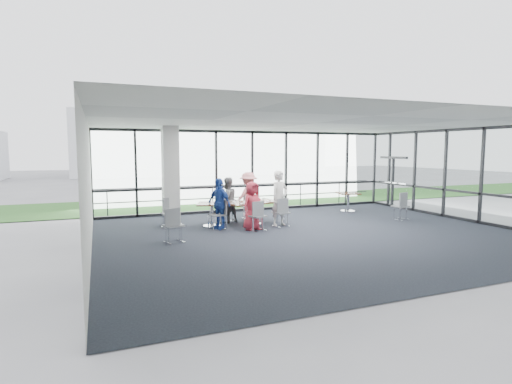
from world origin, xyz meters
name	(u,v)px	position (x,y,z in m)	size (l,w,h in m)	color
floor	(314,235)	(0.00, 0.00, -0.01)	(12.00, 10.00, 0.02)	black
ceiling	(316,123)	(0.00, 0.00, 3.20)	(12.00, 10.00, 0.04)	silver
wall_left	(88,187)	(-6.00, 0.00, 1.60)	(0.10, 10.00, 3.20)	silver
wall_front	(464,199)	(0.00, -5.00, 1.60)	(12.00, 0.10, 3.20)	silver
curtain_wall_back	(252,171)	(0.00, 5.00, 1.60)	(12.00, 0.10, 3.20)	white
curtain_wall_right	(469,175)	(6.00, 0.00, 1.60)	(0.10, 10.00, 3.20)	white
exit_door	(393,183)	(6.00, 3.75, 1.05)	(0.12, 1.60, 2.10)	black
structural_column	(171,176)	(-3.60, 3.00, 1.60)	(0.50, 0.50, 3.20)	silver
apron	(218,197)	(0.00, 10.00, -0.02)	(80.00, 70.00, 0.02)	slate
grass_strip	(230,201)	(0.00, 8.00, 0.01)	(80.00, 5.00, 0.01)	#275921
hangar_main	(196,145)	(4.00, 32.00, 3.00)	(24.00, 10.00, 6.00)	silver
guard_rail	(247,197)	(0.00, 5.60, 0.50)	(0.06, 0.06, 12.00)	#2D2D33
main_table	(253,206)	(-1.09, 2.16, 0.62)	(2.01, 1.40, 0.75)	#33190E
side_table_left	(212,207)	(-2.44, 2.31, 0.64)	(1.12, 1.12, 0.75)	#33190E
side_table_right	(348,196)	(3.46, 3.35, 0.62)	(0.98, 0.98, 0.75)	#33190E
diner_near_left	(252,206)	(-1.44, 1.29, 0.74)	(0.73, 0.47, 1.49)	#C02E3F
diner_near_right	(280,198)	(-0.39, 1.56, 0.89)	(0.65, 0.48, 1.79)	silver
diner_far_left	(227,200)	(-1.76, 2.77, 0.77)	(0.74, 0.46, 1.53)	slate
diner_far_right	(248,196)	(-0.90, 3.06, 0.84)	(1.08, 0.56, 1.67)	#D47B7F
diner_end	(219,204)	(-2.33, 1.82, 0.79)	(0.93, 0.51, 1.58)	#23449C
chair_main_nl	(257,216)	(-1.34, 1.10, 0.45)	(0.44, 0.44, 0.90)	gray
chair_main_nr	(281,213)	(-0.39, 1.45, 0.45)	(0.44, 0.44, 0.90)	gray
chair_main_fl	(228,209)	(-1.72, 2.87, 0.43)	(0.42, 0.42, 0.86)	gray
chair_main_fr	(249,207)	(-0.81, 3.18, 0.42)	(0.42, 0.42, 0.85)	gray
chair_main_end	(217,215)	(-2.40, 1.81, 0.45)	(0.44, 0.44, 0.90)	gray
chair_spare_la	(174,225)	(-3.98, 0.47, 0.46)	(0.45, 0.45, 0.92)	gray
chair_spare_lb	(169,213)	(-3.74, 2.58, 0.45)	(0.44, 0.44, 0.91)	gray
chair_spare_r	(400,206)	(4.02, 1.02, 0.48)	(0.47, 0.47, 0.96)	gray
plate_nl	(243,204)	(-1.55, 1.77, 0.76)	(0.25, 0.25, 0.01)	white
plate_nr	(270,201)	(-0.54, 1.99, 0.76)	(0.24, 0.24, 0.01)	white
plate_fl	(236,201)	(-1.57, 2.42, 0.76)	(0.26, 0.26, 0.01)	white
plate_fr	(258,200)	(-0.74, 2.53, 0.76)	(0.28, 0.28, 0.01)	white
plate_end	(234,203)	(-1.79, 1.97, 0.76)	(0.25, 0.25, 0.01)	white
tumbler_a	(251,201)	(-1.27, 1.87, 0.82)	(0.07, 0.07, 0.15)	white
tumbler_b	(263,200)	(-0.77, 2.01, 0.82)	(0.07, 0.07, 0.13)	white
tumbler_c	(250,199)	(-1.12, 2.35, 0.82)	(0.07, 0.07, 0.15)	white
tumbler_d	(240,201)	(-1.63, 1.88, 0.82)	(0.07, 0.07, 0.14)	white
menu_a	(257,203)	(-1.10, 1.78, 0.75)	(0.32, 0.23, 0.00)	silver
menu_b	(276,201)	(-0.29, 2.06, 0.75)	(0.28, 0.19, 0.00)	silver
menu_c	(251,200)	(-1.02, 2.51, 0.75)	(0.32, 0.23, 0.00)	silver
condiment_caddy	(253,201)	(-1.05, 2.24, 0.77)	(0.10, 0.07, 0.04)	black
ketchup_bottle	(252,199)	(-1.09, 2.21, 0.84)	(0.06, 0.06, 0.18)	#951A03
green_bottle	(254,198)	(-1.02, 2.23, 0.85)	(0.05, 0.05, 0.20)	#23782E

